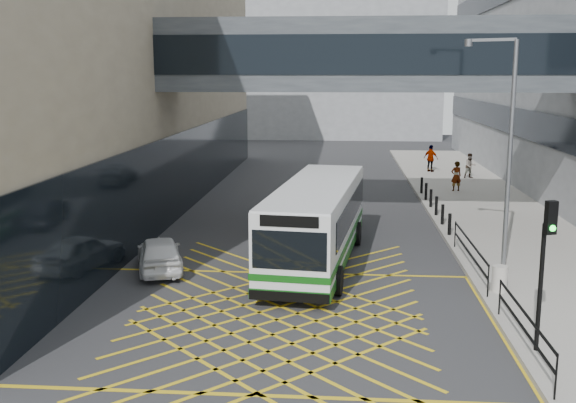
% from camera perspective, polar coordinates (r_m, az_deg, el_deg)
% --- Properties ---
extents(ground, '(120.00, 120.00, 0.00)m').
position_cam_1_polar(ground, '(18.98, -0.97, -9.99)').
color(ground, '#333335').
extents(building_far, '(28.00, 16.00, 18.00)m').
position_cam_1_polar(building_far, '(77.80, 1.84, 12.36)').
color(building_far, gray).
rests_on(building_far, ground).
extents(skybridge, '(20.00, 4.10, 3.00)m').
position_cam_1_polar(skybridge, '(29.72, 7.17, 12.14)').
color(skybridge, '#3F4449').
rests_on(skybridge, ground).
extents(pavement, '(6.00, 54.00, 0.16)m').
position_cam_1_polar(pavement, '(34.13, 16.76, -0.97)').
color(pavement, '#9B968D').
rests_on(pavement, ground).
extents(box_junction, '(12.00, 9.00, 0.01)m').
position_cam_1_polar(box_junction, '(18.98, -0.97, -9.98)').
color(box_junction, gold).
rests_on(box_junction, ground).
extents(bus, '(3.57, 10.60, 2.91)m').
position_cam_1_polar(bus, '(24.11, 2.49, -1.64)').
color(bus, silver).
rests_on(bus, ground).
extents(car_white, '(2.75, 4.26, 1.26)m').
position_cam_1_polar(car_white, '(23.78, -10.81, -4.31)').
color(car_white, white).
rests_on(car_white, ground).
extents(car_dark, '(2.15, 4.30, 1.29)m').
position_cam_1_polar(car_dark, '(29.49, 0.78, -1.17)').
color(car_dark, black).
rests_on(car_dark, ground).
extents(car_silver, '(2.05, 4.28, 1.30)m').
position_cam_1_polar(car_silver, '(41.04, 2.57, 2.18)').
color(car_silver, gray).
rests_on(car_silver, ground).
extents(traffic_light, '(0.30, 0.44, 3.70)m').
position_cam_1_polar(traffic_light, '(16.87, 20.96, -4.21)').
color(traffic_light, black).
rests_on(traffic_light, pavement).
extents(street_lamp, '(1.68, 0.89, 7.71)m').
position_cam_1_polar(street_lamp, '(23.42, 17.91, 4.90)').
color(street_lamp, slate).
rests_on(street_lamp, pavement).
extents(litter_bin, '(0.46, 0.46, 0.80)m').
position_cam_1_polar(litter_bin, '(21.70, 17.48, -6.26)').
color(litter_bin, '#ADA89E').
rests_on(litter_bin, pavement).
extents(kerb_railings, '(0.05, 12.54, 1.00)m').
position_cam_1_polar(kerb_railings, '(20.79, 16.74, -6.05)').
color(kerb_railings, black).
rests_on(kerb_railings, pavement).
extents(bollards, '(0.14, 10.14, 0.90)m').
position_cam_1_polar(bollards, '(33.55, 12.22, -0.03)').
color(bollards, black).
rests_on(bollards, pavement).
extents(pedestrian_a, '(0.78, 0.65, 1.70)m').
position_cam_1_polar(pedestrian_a, '(39.63, 14.05, 2.10)').
color(pedestrian_a, gray).
rests_on(pedestrian_a, pavement).
extents(pedestrian_b, '(0.87, 0.64, 1.58)m').
position_cam_1_polar(pedestrian_b, '(44.78, 15.16, 2.93)').
color(pedestrian_b, gray).
rests_on(pedestrian_b, pavement).
extents(pedestrian_c, '(1.17, 1.07, 1.83)m').
position_cam_1_polar(pedestrian_c, '(47.12, 12.00, 3.58)').
color(pedestrian_c, gray).
rests_on(pedestrian_c, pavement).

